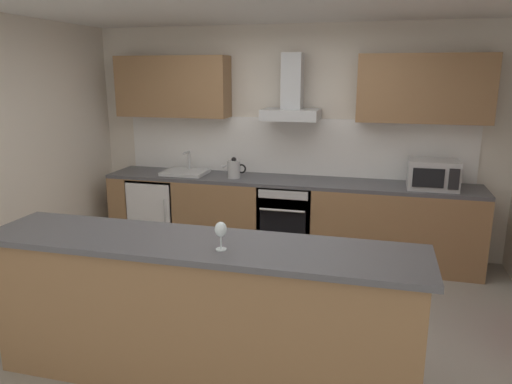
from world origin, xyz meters
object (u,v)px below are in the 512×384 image
object	(u,v)px
range_hood	(292,99)
wine_glass	(221,231)
refrigerator	(159,211)
sink	(185,172)
microwave	(433,175)
oven	(288,218)
kettle	(234,169)

from	to	relation	value
range_hood	wine_glass	distance (m)	2.75
refrigerator	sink	size ratio (longest dim) A/B	1.70
range_hood	microwave	bearing A→B (deg)	-5.91
wine_glass	sink	bearing A→B (deg)	117.21
sink	wine_glass	size ratio (longest dim) A/B	2.81
oven	microwave	size ratio (longest dim) A/B	1.60
sink	kettle	size ratio (longest dim) A/B	1.73
microwave	range_hood	xyz separation A→B (m)	(-1.52, 0.16, 0.74)
refrigerator	range_hood	world-z (taller)	range_hood
oven	microwave	bearing A→B (deg)	-1.05
microwave	range_hood	bearing A→B (deg)	174.09
microwave	wine_glass	size ratio (longest dim) A/B	2.81
refrigerator	wine_glass	size ratio (longest dim) A/B	4.78
oven	wine_glass	world-z (taller)	wine_glass
wine_glass	refrigerator	bearing A→B (deg)	123.37
refrigerator	range_hood	xyz separation A→B (m)	(1.60, 0.13, 1.36)
refrigerator	microwave	xyz separation A→B (m)	(3.12, -0.03, 0.62)
refrigerator	microwave	distance (m)	3.18
kettle	wine_glass	distance (m)	2.61
refrigerator	range_hood	size ratio (longest dim) A/B	1.18
microwave	oven	bearing A→B (deg)	178.95
microwave	range_hood	size ratio (longest dim) A/B	0.69
microwave	range_hood	world-z (taller)	range_hood
oven	kettle	distance (m)	0.83
sink	wine_glass	xyz separation A→B (m)	(1.31, -2.55, 0.21)
oven	sink	distance (m)	1.33
refrigerator	kettle	distance (m)	1.14
range_hood	wine_glass	xyz separation A→B (m)	(0.07, -2.67, -0.65)
sink	microwave	bearing A→B (deg)	-0.81
microwave	wine_glass	world-z (taller)	microwave
sink	refrigerator	bearing A→B (deg)	-177.82
sink	wine_glass	bearing A→B (deg)	-62.79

